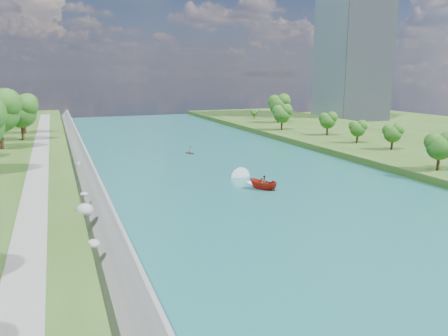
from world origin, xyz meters
name	(u,v)px	position (x,y,z in m)	size (l,w,h in m)	color
ground	(283,202)	(0.00, 0.00, 0.00)	(260.00, 260.00, 0.00)	#2D5119
river_water	(230,173)	(0.00, 20.00, 0.05)	(55.00, 240.00, 0.10)	#175952
berm_east	(434,152)	(49.50, 20.00, 0.75)	(44.00, 240.00, 1.50)	#2D5119
riprap_bank	(84,176)	(-25.85, 19.25, 1.79)	(4.48, 236.00, 4.63)	slate
riverside_path	(38,168)	(-32.50, 20.00, 3.55)	(3.00, 200.00, 0.10)	gray
office_tower	(353,43)	(82.50, 95.00, 30.00)	(22.00, 22.00, 60.00)	gray
trees_east	(360,123)	(39.99, 34.32, 6.15)	(18.01, 137.04, 11.55)	#1A5416
motorboat	(260,183)	(0.35, 8.19, 0.90)	(4.27, 19.19, 2.11)	#A91C0D
raft	(190,152)	(-1.05, 41.73, 0.45)	(2.86, 3.37, 1.56)	gray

